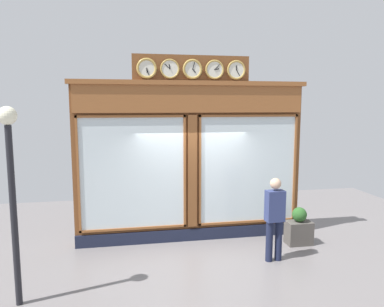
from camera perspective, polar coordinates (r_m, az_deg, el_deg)
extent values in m
plane|color=slate|center=(6.21, 5.13, -22.43)|extent=(14.00, 14.00, 0.00)
cube|color=brown|center=(8.36, -0.19, -1.62)|extent=(5.20, 0.30, 3.54)
cube|color=#191E33|center=(8.61, 0.02, -12.57)|extent=(5.20, 0.08, 0.28)
cube|color=brown|center=(8.07, 0.05, 8.54)|extent=(5.10, 0.08, 0.60)
cube|color=brown|center=(8.11, 0.03, 11.00)|extent=(5.31, 0.20, 0.10)
cube|color=silver|center=(8.57, 8.78, -2.49)|extent=(2.25, 0.02, 2.44)
cube|color=brown|center=(8.43, 8.99, 5.86)|extent=(2.35, 0.04, 0.05)
cube|color=brown|center=(8.85, 8.66, -10.49)|extent=(2.35, 0.04, 0.05)
cube|color=brown|center=(8.99, 15.76, -2.22)|extent=(0.05, 0.04, 2.54)
cube|color=brown|center=(8.24, 1.24, -2.80)|extent=(0.05, 0.04, 2.54)
cube|color=silver|center=(8.10, -9.26, -3.09)|extent=(2.25, 0.02, 2.44)
cube|color=brown|center=(7.94, -9.45, 5.76)|extent=(2.35, 0.04, 0.05)
cube|color=brown|center=(8.39, -9.07, -11.51)|extent=(2.35, 0.04, 0.05)
cube|color=brown|center=(8.13, -17.40, -3.29)|extent=(0.05, 0.04, 2.54)
cube|color=brown|center=(8.18, -1.16, -2.88)|extent=(0.05, 0.04, 2.54)
cube|color=brown|center=(8.22, 0.04, -2.84)|extent=(0.20, 0.10, 2.54)
cube|color=brown|center=(8.17, -0.03, 13.01)|extent=(2.60, 0.06, 0.62)
cylinder|color=silver|center=(8.33, 6.95, 12.85)|extent=(0.35, 0.02, 0.35)
torus|color=#B79347|center=(8.33, 6.96, 12.85)|extent=(0.43, 0.05, 0.43)
cube|color=black|center=(8.32, 6.98, 13.19)|extent=(0.02, 0.01, 0.10)
cube|color=black|center=(8.32, 7.23, 12.41)|extent=(0.09, 0.01, 0.13)
sphere|color=black|center=(8.31, 6.99, 12.86)|extent=(0.02, 0.02, 0.02)
cylinder|color=silver|center=(8.20, 3.57, 12.98)|extent=(0.35, 0.02, 0.35)
torus|color=#B79347|center=(8.19, 3.57, 12.98)|extent=(0.42, 0.04, 0.42)
cube|color=black|center=(8.19, 3.92, 13.03)|extent=(0.10, 0.01, 0.03)
cube|color=black|center=(8.20, 3.95, 13.35)|extent=(0.11, 0.01, 0.12)
sphere|color=black|center=(8.18, 3.60, 12.99)|extent=(0.02, 0.02, 0.02)
cylinder|color=silver|center=(8.09, 0.08, 13.07)|extent=(0.35, 0.02, 0.35)
torus|color=#B79347|center=(8.09, 0.09, 13.07)|extent=(0.43, 0.05, 0.43)
cube|color=black|center=(8.08, 0.33, 12.82)|extent=(0.08, 0.01, 0.08)
cube|color=black|center=(8.09, 0.26, 13.57)|extent=(0.06, 0.01, 0.15)
sphere|color=black|center=(8.07, 0.10, 13.08)|extent=(0.02, 0.02, 0.02)
cylinder|color=silver|center=(8.01, -3.49, 13.11)|extent=(0.35, 0.02, 0.35)
torus|color=#B79347|center=(8.01, -3.48, 13.11)|extent=(0.42, 0.04, 0.42)
cube|color=black|center=(8.00, -3.55, 13.45)|extent=(0.04, 0.01, 0.10)
cube|color=black|center=(8.00, -3.89, 13.46)|extent=(0.12, 0.01, 0.11)
sphere|color=black|center=(8.00, -3.47, 13.12)|extent=(0.02, 0.02, 0.02)
cylinder|color=silver|center=(7.97, -7.11, 13.10)|extent=(0.35, 0.02, 0.35)
torus|color=#B79347|center=(7.96, -7.10, 13.10)|extent=(0.44, 0.06, 0.44)
cube|color=black|center=(7.95, -7.07, 12.77)|extent=(0.03, 0.01, 0.10)
cube|color=black|center=(7.95, -6.93, 12.60)|extent=(0.06, 0.01, 0.15)
sphere|color=black|center=(7.95, -7.10, 13.11)|extent=(0.02, 0.02, 0.02)
cylinder|color=#191E38|center=(7.63, 12.00, -13.29)|extent=(0.14, 0.14, 0.82)
cylinder|color=#191E38|center=(7.71, 13.38, -13.10)|extent=(0.14, 0.14, 0.82)
cube|color=navy|center=(7.45, 12.85, -8.00)|extent=(0.37, 0.24, 0.62)
sphere|color=tan|center=(7.34, 12.96, -4.61)|extent=(0.22, 0.22, 0.22)
cylinder|color=black|center=(6.24, -26.11, -9.00)|extent=(0.10, 0.10, 2.81)
sphere|color=#F4EFCC|center=(6.01, -26.96, 5.32)|extent=(0.28, 0.28, 0.28)
cube|color=#4C4742|center=(8.71, 16.36, -11.82)|extent=(0.56, 0.36, 0.52)
sphere|color=#285623|center=(8.58, 16.47, -9.15)|extent=(0.33, 0.33, 0.33)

